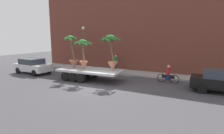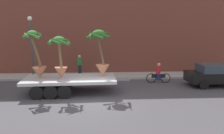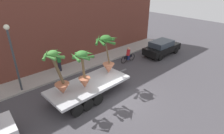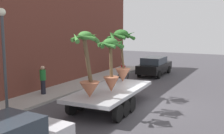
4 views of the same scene
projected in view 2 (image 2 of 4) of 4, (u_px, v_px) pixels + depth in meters
name	position (u px, v px, depth m)	size (l,w,h in m)	color
ground_plane	(94.00, 100.00, 12.88)	(60.00, 60.00, 0.00)	#423F44
sidewalk	(96.00, 76.00, 18.86)	(24.00, 2.20, 0.15)	#A39E99
building_facade	(95.00, 24.00, 19.76)	(24.00, 1.20, 8.79)	brown
flatbed_trailer	(66.00, 81.00, 14.19)	(6.80, 2.80, 0.98)	#B7BABF
potted_palm_rear	(101.00, 53.00, 14.30)	(1.59, 1.63, 3.02)	#C17251
potted_palm_middle	(37.00, 59.00, 13.94)	(1.43, 1.30, 2.99)	#B26647
potted_palm_front	(60.00, 57.00, 13.62)	(1.35, 1.51, 2.64)	#B26647
cyclist	(159.00, 74.00, 16.79)	(1.84, 0.36, 1.54)	black
parked_car	(218.00, 74.00, 15.86)	(4.53, 1.91, 1.58)	black
pedestrian_near_gate	(80.00, 64.00, 18.76)	(0.36, 0.36, 1.71)	black
street_lamp	(31.00, 39.00, 17.25)	(0.36, 0.36, 4.83)	#383D42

